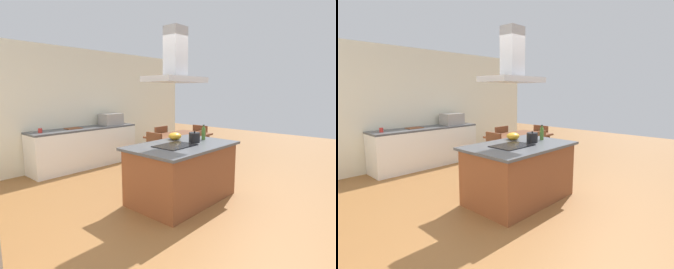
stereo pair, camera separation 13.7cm
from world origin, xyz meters
The scene contains 17 objects.
ground centered at (0.00, 1.50, 0.00)m, with size 16.00×16.00×0.00m, color #936033.
wall_back centered at (0.00, 3.25, 1.35)m, with size 7.20×0.10×2.70m, color silver.
kitchen_island centered at (0.00, 0.00, 0.45)m, with size 1.71×1.11×0.90m.
cooktop centered at (-0.17, 0.00, 0.91)m, with size 0.60×0.44×0.01m, color black.
tea_kettle centered at (0.28, -0.03, 0.98)m, with size 0.23×0.18×0.18m.
olive_oil_bottle centered at (0.58, 0.00, 1.01)m, with size 0.07×0.07×0.26m.
mixing_bowl centered at (0.25, 0.36, 0.96)m, with size 0.22×0.22×0.12m, color gold.
back_counter centered at (0.04, 2.88, 0.45)m, with size 2.48×0.62×0.90m.
countertop_microwave centered at (0.78, 2.88, 1.04)m, with size 0.50×0.38×0.28m, color #9E9993.
coffee_mug_red centered at (-0.96, 2.87, 0.95)m, with size 0.08×0.08×0.09m, color red.
cutting_board centered at (-0.21, 2.93, 0.91)m, with size 0.34×0.24×0.02m, color brown.
dining_table centered at (1.43, 1.23, 0.67)m, with size 1.40×0.90×0.75m.
chair_facing_island centered at (1.43, 0.56, 0.51)m, with size 0.42×0.42×0.89m.
chair_facing_back_wall centered at (1.43, 1.89, 0.51)m, with size 0.42×0.42×0.89m.
chair_at_right_end centered at (2.34, 1.23, 0.51)m, with size 0.42×0.42×0.89m.
chair_at_left_end centered at (0.51, 1.23, 0.51)m, with size 0.42×0.42×0.89m.
range_hood centered at (-0.17, 0.00, 2.10)m, with size 0.90×0.55×0.78m.
Camera 1 is at (-3.23, -2.59, 1.72)m, focal length 28.88 mm.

